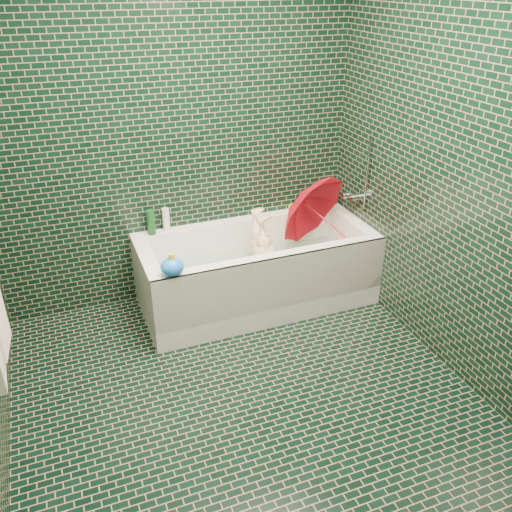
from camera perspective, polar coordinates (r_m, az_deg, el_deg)
name	(u,v)px	position (r m, az deg, el deg)	size (l,w,h in m)	color
floor	(249,403)	(3.29, -0.72, -15.25)	(2.80, 2.80, 0.00)	black
wall_back	(176,133)	(3.87, -8.41, 12.69)	(2.80, 2.80, 0.00)	black
wall_front	(434,396)	(1.55, 18.23, -13.82)	(2.80, 2.80, 0.00)	black
wall_right	(466,173)	(3.26, 21.27, 8.16)	(2.80, 2.80, 0.00)	black
bathtub	(257,278)	(4.05, 0.14, -2.28)	(1.70, 0.75, 0.55)	white
bath_mat	(256,283)	(4.09, 0.05, -2.84)	(1.35, 0.47, 0.01)	#4DD029
water	(256,266)	(4.02, 0.05, -1.07)	(1.48, 0.53, 0.00)	silver
faucet	(358,192)	(4.15, 10.69, 6.61)	(0.18, 0.19, 0.55)	silver
child	(266,265)	(4.01, 1.11, -0.97)	(0.31, 0.20, 0.85)	beige
umbrella	(323,218)	(4.09, 7.03, 4.01)	(0.59, 0.59, 0.52)	red
soap_bottle_a	(329,204)	(4.48, 7.74, 5.41)	(0.09, 0.09, 0.24)	white
soap_bottle_b	(323,207)	(4.43, 7.09, 5.18)	(0.08, 0.08, 0.18)	#471E71
soap_bottle_c	(330,204)	(4.49, 7.84, 5.43)	(0.13, 0.13, 0.16)	#12421B
bottle_right_tall	(323,196)	(4.38, 7.02, 6.33)	(0.06, 0.06, 0.20)	#12421B
bottle_right_pump	(334,194)	(4.45, 8.19, 6.48)	(0.05, 0.05, 0.18)	silver
bottle_left_tall	(151,222)	(3.97, -10.99, 3.50)	(0.06, 0.06, 0.18)	#12421B
bottle_left_short	(166,220)	(4.00, -9.44, 3.80)	(0.05, 0.05, 0.18)	white
rubber_duck	(294,206)	(4.32, 4.03, 5.27)	(0.11, 0.08, 0.09)	yellow
bath_toy	(172,266)	(3.41, -8.80, -1.08)	(0.19, 0.17, 0.15)	blue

